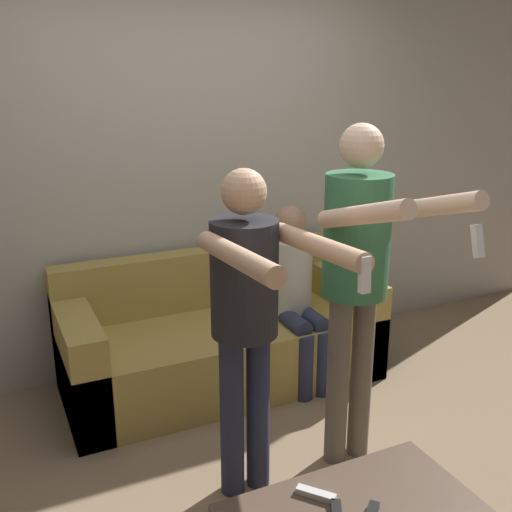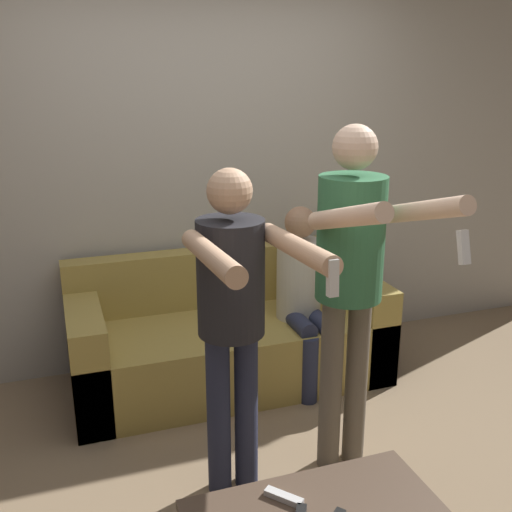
{
  "view_description": "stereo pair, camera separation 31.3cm",
  "coord_description": "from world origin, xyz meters",
  "views": [
    {
      "loc": [
        -1.19,
        -2.05,
        1.92
      ],
      "look_at": [
        0.08,
        0.65,
        0.99
      ],
      "focal_mm": 42.0,
      "sensor_mm": 36.0,
      "label": 1
    },
    {
      "loc": [
        -0.9,
        -2.17,
        1.92
      ],
      "look_at": [
        0.08,
        0.65,
        0.99
      ],
      "focal_mm": 42.0,
      "sensor_mm": 36.0,
      "label": 2
    }
  ],
  "objects": [
    {
      "name": "remote_far",
      "position": [
        -0.2,
        -0.47,
        0.42
      ],
      "size": [
        0.12,
        0.14,
        0.02
      ],
      "color": "white",
      "rests_on": "coffee_table"
    },
    {
      "name": "person_standing_left",
      "position": [
        -0.2,
        0.13,
        0.96
      ],
      "size": [
        0.42,
        0.8,
        1.54
      ],
      "color": "#282D47",
      "rests_on": "ground_plane"
    },
    {
      "name": "wall_back",
      "position": [
        0.0,
        1.62,
        1.35
      ],
      "size": [
        6.4,
        0.06,
        2.7
      ],
      "color": "#B7B2A8",
      "rests_on": "ground_plane"
    },
    {
      "name": "ground_plane",
      "position": [
        0.0,
        0.0,
        0.0
      ],
      "size": [
        14.0,
        14.0,
        0.0
      ],
      "primitive_type": "plane",
      "color": "#937A5B"
    },
    {
      "name": "couch",
      "position": [
        0.08,
        1.18,
        0.28
      ],
      "size": [
        1.95,
        0.82,
        0.8
      ],
      "color": "#AD9347",
      "rests_on": "ground_plane"
    },
    {
      "name": "person_standing_right",
      "position": [
        0.37,
        0.14,
        1.06
      ],
      "size": [
        0.43,
        0.74,
        1.7
      ],
      "color": "#6B6051",
      "rests_on": "ground_plane"
    },
    {
      "name": "person_seated",
      "position": [
        0.52,
        1.0,
        0.61
      ],
      "size": [
        0.28,
        0.52,
        1.13
      ],
      "color": "#282D47",
      "rests_on": "ground_plane"
    }
  ]
}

